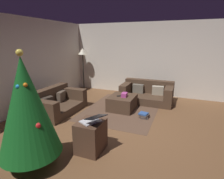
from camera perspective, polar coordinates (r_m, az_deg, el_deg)
The scene contains 14 objects.
ground_plane at distance 4.21m, azimuth 5.06°, elevation -12.85°, with size 6.40×6.40×0.00m, color brown.
rear_partition at distance 5.55m, azimuth -27.57°, elevation 6.46°, with size 6.40×0.12×2.60m, color silver.
corner_partition at distance 6.83m, azimuth 13.16°, elevation 9.09°, with size 0.12×6.40×2.60m, color silver.
couch_left at distance 5.41m, azimuth -17.08°, elevation -3.97°, with size 1.55×0.95×0.67m.
couch_right at distance 6.15m, azimuth 10.95°, elevation -1.20°, with size 0.93×1.63×0.68m.
ottoman at distance 5.38m, azimuth 3.20°, elevation -4.12°, with size 0.83×0.72×0.40m, color #473323.
gift_box at distance 5.26m, azimuth 3.89°, elevation -1.65°, with size 0.24×0.14×0.11m, color #B23F8C.
tv_remote at distance 5.30m, azimuth 2.38°, elevation -2.01°, with size 0.05×0.16×0.02m, color black.
christmas_tree at distance 3.03m, azimuth -25.13°, elevation -5.04°, with size 0.95×0.95×1.86m.
side_table at distance 3.45m, azimuth -6.61°, elevation -14.27°, with size 0.52×0.44×0.57m, color #4C3323.
laptop at distance 3.24m, azimuth -6.15°, elevation -9.35°, with size 0.48×0.52×0.18m.
book_stack at distance 4.90m, azimuth 10.00°, elevation -7.99°, with size 0.26×0.28×0.14m.
corner_lamp at distance 7.36m, azimuth -9.13°, elevation 10.69°, with size 0.36×0.36×1.67m.
area_rug at distance 5.45m, azimuth 3.17°, elevation -6.08°, with size 2.60×2.00×0.01m, color brown.
Camera 1 is at (-3.57, -1.05, 1.97)m, focal length 29.27 mm.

